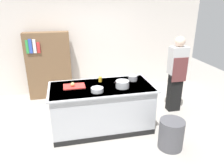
{
  "coord_description": "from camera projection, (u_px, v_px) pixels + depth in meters",
  "views": [
    {
      "loc": [
        -0.64,
        -3.72,
        2.43
      ],
      "look_at": [
        0.25,
        0.2,
        0.85
      ],
      "focal_mm": 34.49,
      "sensor_mm": 36.0,
      "label": 1
    }
  ],
  "objects": [
    {
      "name": "cutting_board",
      "position": [
        74.0,
        86.0,
        4.05
      ],
      "size": [
        0.4,
        0.28,
        0.02
      ],
      "primitive_type": "cube",
      "color": "red",
      "rests_on": "counter_island"
    },
    {
      "name": "ground_plane",
      "position": [
        102.0,
        127.0,
        4.4
      ],
      "size": [
        10.0,
        10.0,
        0.0
      ],
      "primitive_type": "plane",
      "color": "#9E9991"
    },
    {
      "name": "person_chef",
      "position": [
        177.0,
        73.0,
        4.77
      ],
      "size": [
        0.38,
        0.25,
        1.72
      ],
      "rotation": [
        0.0,
        0.0,
        1.29
      ],
      "color": "black",
      "rests_on": "ground_plane"
    },
    {
      "name": "mixing_bowl",
      "position": [
        97.0,
        90.0,
        3.82
      ],
      "size": [
        0.22,
        0.22,
        0.08
      ],
      "primitive_type": "cylinder",
      "color": "#B7BABF",
      "rests_on": "counter_island"
    },
    {
      "name": "stock_pot",
      "position": [
        122.0,
        84.0,
        4.0
      ],
      "size": [
        0.32,
        0.25,
        0.13
      ],
      "color": "#B7BABF",
      "rests_on": "counter_island"
    },
    {
      "name": "counter_island",
      "position": [
        102.0,
        107.0,
        4.23
      ],
      "size": [
        1.98,
        0.98,
        0.9
      ],
      "color": "#B7BABF",
      "rests_on": "ground_plane"
    },
    {
      "name": "onion",
      "position": [
        73.0,
        84.0,
        4.0
      ],
      "size": [
        0.08,
        0.08,
        0.08
      ],
      "primitive_type": "sphere",
      "color": "tan",
      "rests_on": "cutting_board"
    },
    {
      "name": "bookshelf",
      "position": [
        49.0,
        66.0,
        5.5
      ],
      "size": [
        1.1,
        0.31,
        1.7
      ],
      "color": "brown",
      "rests_on": "ground_plane"
    },
    {
      "name": "trash_bin",
      "position": [
        171.0,
        134.0,
        3.71
      ],
      "size": [
        0.43,
        0.43,
        0.53
      ],
      "primitive_type": "cylinder",
      "color": "#4C4C51",
      "rests_on": "ground_plane"
    },
    {
      "name": "sauce_pan",
      "position": [
        133.0,
        78.0,
        4.35
      ],
      "size": [
        0.25,
        0.19,
        0.1
      ],
      "color": "#99999E",
      "rests_on": "counter_island"
    },
    {
      "name": "back_wall",
      "position": [
        87.0,
        37.0,
        5.75
      ],
      "size": [
        6.4,
        0.12,
        3.0
      ],
      "primitive_type": "cube",
      "color": "silver",
      "rests_on": "ground_plane"
    },
    {
      "name": "juice_cup",
      "position": [
        100.0,
        79.0,
        4.28
      ],
      "size": [
        0.07,
        0.07,
        0.1
      ],
      "primitive_type": "cylinder",
      "color": "yellow",
      "rests_on": "counter_island"
    }
  ]
}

